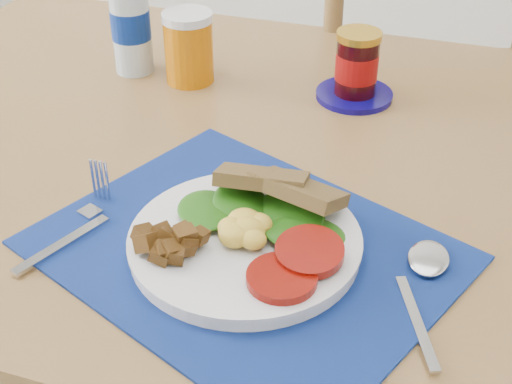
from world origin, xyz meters
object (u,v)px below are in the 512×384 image
at_px(breakfast_plate, 239,237).
at_px(water_bottle, 130,15).
at_px(jam_on_saucer, 356,69).
at_px(chair_far, 408,98).
at_px(juice_glass, 189,49).

distance_m(breakfast_plate, water_bottle, 0.51).
xyz_separation_m(breakfast_plate, water_bottle, (-0.32, 0.39, 0.07)).
bearing_deg(jam_on_saucer, water_bottle, -177.73).
bearing_deg(chair_far, jam_on_saucer, 68.88).
relative_size(chair_far, water_bottle, 5.11).
xyz_separation_m(water_bottle, juice_glass, (0.10, -0.01, -0.04)).
relative_size(chair_far, juice_glass, 10.34).
bearing_deg(water_bottle, jam_on_saucer, 2.27).
relative_size(chair_far, jam_on_saucer, 9.30).
relative_size(breakfast_plate, jam_on_saucer, 2.15).
relative_size(water_bottle, jam_on_saucer, 1.82).
bearing_deg(juice_glass, water_bottle, 176.50).
xyz_separation_m(chair_far, breakfast_plate, (-0.10, -0.81, 0.21)).
height_order(chair_far, juice_glass, chair_far).
distance_m(chair_far, breakfast_plate, 0.84).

